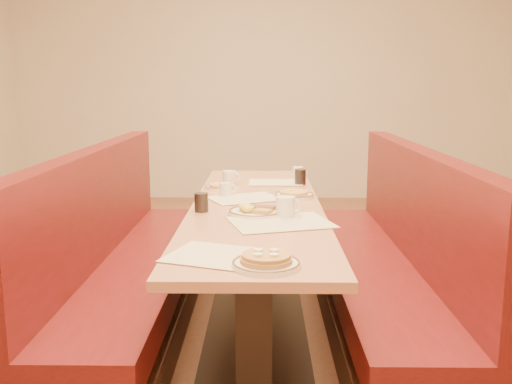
{
  "coord_description": "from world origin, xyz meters",
  "views": [
    {
      "loc": [
        0.04,
        -3.04,
        1.39
      ],
      "look_at": [
        0.0,
        -0.17,
        0.85
      ],
      "focal_mm": 40.0,
      "sensor_mm": 36.0,
      "label": 1
    }
  ],
  "objects_px": {
    "booth_left": "(126,272)",
    "coffee_mug_b": "(226,189)",
    "coffee_mug_a": "(286,207)",
    "diner_table": "(256,270)",
    "coffee_mug_d": "(230,178)",
    "eggs_plate": "(255,211)",
    "coffee_mug_c": "(298,172)",
    "booth_right": "(388,273)",
    "pancake_plate": "(266,261)",
    "soda_tumbler_mid": "(300,177)",
    "soda_tumbler_near": "(201,202)"
  },
  "relations": [
    {
      "from": "booth_left",
      "to": "coffee_mug_d",
      "type": "distance_m",
      "value": 0.94
    },
    {
      "from": "coffee_mug_c",
      "to": "coffee_mug_d",
      "type": "relative_size",
      "value": 0.9
    },
    {
      "from": "coffee_mug_c",
      "to": "coffee_mug_d",
      "type": "bearing_deg",
      "value": -149.44
    },
    {
      "from": "coffee_mug_a",
      "to": "soda_tumbler_near",
      "type": "bearing_deg",
      "value": 148.12
    },
    {
      "from": "booth_left",
      "to": "soda_tumbler_mid",
      "type": "height_order",
      "value": "booth_left"
    },
    {
      "from": "pancake_plate",
      "to": "eggs_plate",
      "type": "height_order",
      "value": "same"
    },
    {
      "from": "coffee_mug_a",
      "to": "coffee_mug_b",
      "type": "xyz_separation_m",
      "value": [
        -0.33,
        0.55,
        -0.01
      ]
    },
    {
      "from": "coffee_mug_c",
      "to": "soda_tumbler_near",
      "type": "distance_m",
      "value": 1.22
    },
    {
      "from": "booth_right",
      "to": "soda_tumbler_near",
      "type": "xyz_separation_m",
      "value": [
        -1.01,
        -0.18,
        0.44
      ]
    },
    {
      "from": "eggs_plate",
      "to": "coffee_mug_d",
      "type": "relative_size",
      "value": 2.37
    },
    {
      "from": "coffee_mug_a",
      "to": "coffee_mug_b",
      "type": "height_order",
      "value": "coffee_mug_a"
    },
    {
      "from": "eggs_plate",
      "to": "coffee_mug_b",
      "type": "xyz_separation_m",
      "value": [
        -0.18,
        0.49,
        0.02
      ]
    },
    {
      "from": "eggs_plate",
      "to": "coffee_mug_a",
      "type": "distance_m",
      "value": 0.17
    },
    {
      "from": "diner_table",
      "to": "coffee_mug_d",
      "type": "relative_size",
      "value": 21.18
    },
    {
      "from": "diner_table",
      "to": "coffee_mug_a",
      "type": "xyz_separation_m",
      "value": [
        0.15,
        -0.3,
        0.43
      ]
    },
    {
      "from": "booth_right",
      "to": "soda_tumbler_near",
      "type": "distance_m",
      "value": 1.12
    },
    {
      "from": "booth_left",
      "to": "pancake_plate",
      "type": "bearing_deg",
      "value": -54.31
    },
    {
      "from": "coffee_mug_b",
      "to": "booth_left",
      "type": "bearing_deg",
      "value": -169.75
    },
    {
      "from": "booth_right",
      "to": "eggs_plate",
      "type": "distance_m",
      "value": 0.87
    },
    {
      "from": "pancake_plate",
      "to": "eggs_plate",
      "type": "xyz_separation_m",
      "value": [
        -0.05,
        0.85,
        -0.0
      ]
    },
    {
      "from": "coffee_mug_a",
      "to": "coffee_mug_d",
      "type": "relative_size",
      "value": 1.11
    },
    {
      "from": "eggs_plate",
      "to": "soda_tumbler_near",
      "type": "xyz_separation_m",
      "value": [
        -0.28,
        0.06,
        0.03
      ]
    },
    {
      "from": "diner_table",
      "to": "booth_right",
      "type": "xyz_separation_m",
      "value": [
        0.73,
        0.0,
        -0.01
      ]
    },
    {
      "from": "eggs_plate",
      "to": "coffee_mug_b",
      "type": "bearing_deg",
      "value": 109.76
    },
    {
      "from": "diner_table",
      "to": "eggs_plate",
      "type": "distance_m",
      "value": 0.46
    },
    {
      "from": "soda_tumbler_near",
      "to": "eggs_plate",
      "type": "bearing_deg",
      "value": -11.61
    },
    {
      "from": "booth_right",
      "to": "pancake_plate",
      "type": "relative_size",
      "value": 9.95
    },
    {
      "from": "eggs_plate",
      "to": "soda_tumbler_mid",
      "type": "relative_size",
      "value": 2.73
    },
    {
      "from": "booth_right",
      "to": "pancake_plate",
      "type": "distance_m",
      "value": 1.35
    },
    {
      "from": "coffee_mug_b",
      "to": "soda_tumbler_near",
      "type": "bearing_deg",
      "value": -117.18
    },
    {
      "from": "eggs_plate",
      "to": "coffee_mug_c",
      "type": "height_order",
      "value": "coffee_mug_c"
    },
    {
      "from": "eggs_plate",
      "to": "coffee_mug_d",
      "type": "distance_m",
      "value": 0.88
    },
    {
      "from": "diner_table",
      "to": "soda_tumbler_near",
      "type": "relative_size",
      "value": 25.45
    },
    {
      "from": "eggs_plate",
      "to": "coffee_mug_a",
      "type": "relative_size",
      "value": 2.13
    },
    {
      "from": "diner_table",
      "to": "coffee_mug_c",
      "type": "relative_size",
      "value": 23.47
    },
    {
      "from": "soda_tumbler_mid",
      "to": "soda_tumbler_near",
      "type": "bearing_deg",
      "value": -124.16
    },
    {
      "from": "coffee_mug_c",
      "to": "soda_tumbler_near",
      "type": "xyz_separation_m",
      "value": [
        -0.56,
        -1.08,
        0.01
      ]
    },
    {
      "from": "booth_left",
      "to": "coffee_mug_b",
      "type": "height_order",
      "value": "booth_left"
    },
    {
      "from": "booth_left",
      "to": "coffee_mug_d",
      "type": "bearing_deg",
      "value": 48.66
    },
    {
      "from": "booth_right",
      "to": "coffee_mug_b",
      "type": "relative_size",
      "value": 24.8
    },
    {
      "from": "coffee_mug_b",
      "to": "coffee_mug_d",
      "type": "bearing_deg",
      "value": 75.49
    },
    {
      "from": "coffee_mug_a",
      "to": "booth_left",
      "type": "bearing_deg",
      "value": 144.45
    },
    {
      "from": "diner_table",
      "to": "coffee_mug_b",
      "type": "distance_m",
      "value": 0.52
    },
    {
      "from": "soda_tumbler_near",
      "to": "pancake_plate",
      "type": "bearing_deg",
      "value": -70.05
    },
    {
      "from": "booth_right",
      "to": "coffee_mug_c",
      "type": "xyz_separation_m",
      "value": [
        -0.45,
        0.9,
        0.43
      ]
    },
    {
      "from": "coffee_mug_c",
      "to": "soda_tumbler_near",
      "type": "height_order",
      "value": "soda_tumbler_near"
    },
    {
      "from": "diner_table",
      "to": "coffee_mug_a",
      "type": "bearing_deg",
      "value": -63.32
    },
    {
      "from": "coffee_mug_c",
      "to": "coffee_mug_d",
      "type": "distance_m",
      "value": 0.54
    },
    {
      "from": "eggs_plate",
      "to": "coffee_mug_c",
      "type": "bearing_deg",
      "value": 75.78
    },
    {
      "from": "coffee_mug_d",
      "to": "soda_tumbler_near",
      "type": "bearing_deg",
      "value": -120.23
    }
  ]
}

